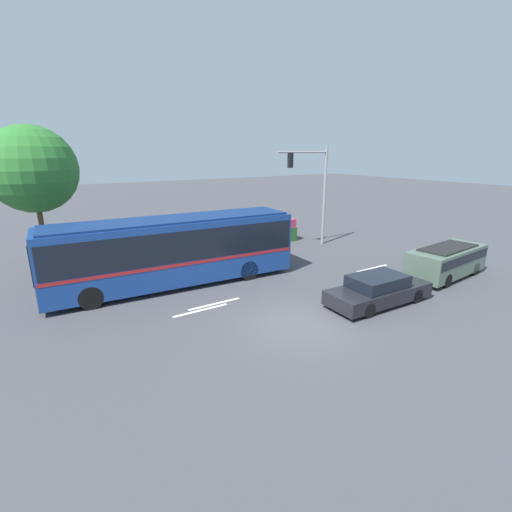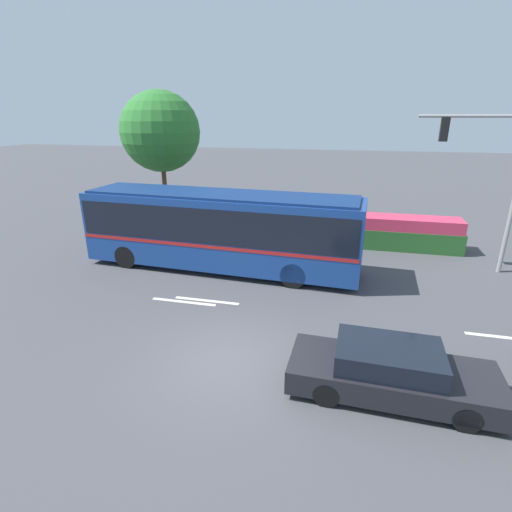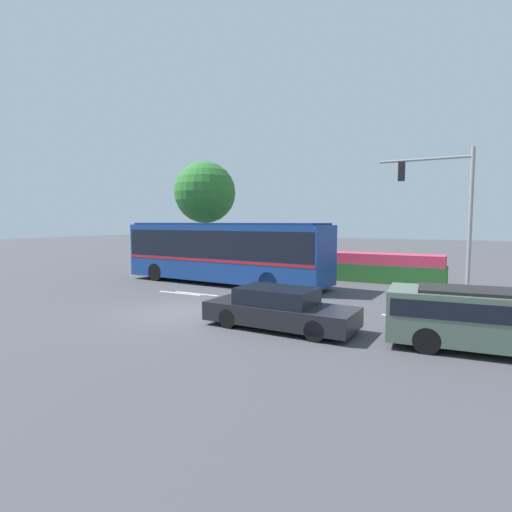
# 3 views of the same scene
# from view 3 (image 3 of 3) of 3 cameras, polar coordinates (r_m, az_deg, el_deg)

# --- Properties ---
(ground_plane) EXTENTS (140.00, 140.00, 0.00)m
(ground_plane) POSITION_cam_3_polar(r_m,az_deg,el_deg) (15.28, -10.48, -7.87)
(ground_plane) COLOR #444449
(city_bus) EXTENTS (11.88, 3.24, 3.29)m
(city_bus) POSITION_cam_3_polar(r_m,az_deg,el_deg) (21.69, -4.51, 0.96)
(city_bus) COLOR navy
(city_bus) RESTS_ON ground
(sedan_foreground) EXTENTS (4.84, 1.95, 1.28)m
(sedan_foreground) POSITION_cam_3_polar(r_m,az_deg,el_deg) (12.78, 3.32, -7.54)
(sedan_foreground) COLOR black
(sedan_foreground) RESTS_ON ground
(suv_left_lane) EXTENTS (5.12, 2.28, 1.61)m
(suv_left_lane) POSITION_cam_3_polar(r_m,az_deg,el_deg) (12.06, 30.34, -7.34)
(suv_left_lane) COLOR #516656
(suv_left_lane) RESTS_ON ground
(traffic_light_pole) EXTENTS (4.11, 0.24, 6.67)m
(traffic_light_pole) POSITION_cam_3_polar(r_m,az_deg,el_deg) (20.55, 25.69, 7.00)
(traffic_light_pole) COLOR gray
(traffic_light_pole) RESTS_ON ground
(flowering_hedge) EXTENTS (8.11, 1.47, 1.59)m
(flowering_hedge) POSITION_cam_3_polar(r_m,az_deg,el_deg) (23.58, 15.64, -1.56)
(flowering_hedge) COLOR #286028
(flowering_hedge) RESTS_ON ground
(street_tree_left) EXTENTS (4.36, 4.36, 7.61)m
(street_tree_left) POSITION_cam_3_polar(r_m,az_deg,el_deg) (29.22, -7.26, 8.91)
(street_tree_left) COLOR brown
(street_tree_left) RESTS_ON ground
(lane_stripe_near) EXTENTS (2.40, 0.16, 0.01)m
(lane_stripe_near) POSITION_cam_3_polar(r_m,az_deg,el_deg) (19.02, -8.46, -5.30)
(lane_stripe_near) COLOR silver
(lane_stripe_near) RESTS_ON ground
(lane_stripe_mid) EXTENTS (2.40, 0.16, 0.01)m
(lane_stripe_mid) POSITION_cam_3_polar(r_m,az_deg,el_deg) (19.26, -10.80, -5.21)
(lane_stripe_mid) COLOR silver
(lane_stripe_mid) RESTS_ON ground
(lane_stripe_far) EXTENTS (2.40, 0.16, 0.01)m
(lane_stripe_far) POSITION_cam_3_polar(r_m,az_deg,el_deg) (15.20, 21.93, -8.20)
(lane_stripe_far) COLOR silver
(lane_stripe_far) RESTS_ON ground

